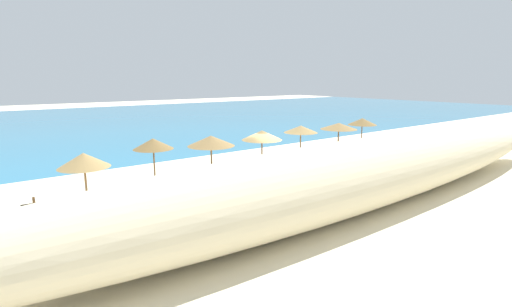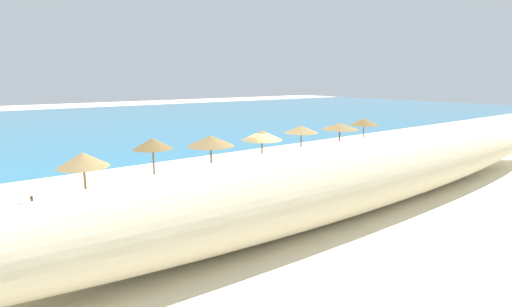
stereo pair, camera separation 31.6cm
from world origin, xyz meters
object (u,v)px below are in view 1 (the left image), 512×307
at_px(lounge_chair_1, 269,167).
at_px(wooden_signpost, 36,215).
at_px(beach_umbrella_3, 262,135).
at_px(beach_umbrella_2, 211,141).
at_px(lounge_chair_0, 220,177).
at_px(beach_ball, 346,164).
at_px(beach_umbrella_5, 339,126).
at_px(beach_umbrella_6, 362,122).
at_px(beach_umbrella_4, 301,129).
at_px(beach_umbrella_1, 153,144).
at_px(beach_umbrella_0, 84,160).

distance_m(lounge_chair_1, wooden_signpost, 13.14).
bearing_deg(beach_umbrella_3, beach_umbrella_2, 179.12).
bearing_deg(lounge_chair_0, beach_ball, -90.40).
height_order(beach_umbrella_5, lounge_chair_0, beach_umbrella_5).
relative_size(beach_umbrella_6, lounge_chair_1, 1.97).
bearing_deg(beach_umbrella_4, beach_umbrella_5, -2.17).
bearing_deg(beach_umbrella_1, beach_umbrella_4, -0.64).
distance_m(beach_umbrella_1, beach_umbrella_6, 17.58).
relative_size(beach_umbrella_0, beach_umbrella_3, 0.95).
bearing_deg(beach_umbrella_1, wooden_signpost, -149.87).
distance_m(beach_umbrella_0, beach_umbrella_2, 6.82).
relative_size(beach_umbrella_0, beach_umbrella_5, 0.94).
height_order(beach_umbrella_3, beach_umbrella_6, beach_umbrella_6).
xyz_separation_m(beach_umbrella_2, beach_umbrella_6, (14.25, 0.41, 0.07)).
distance_m(beach_umbrella_4, beach_umbrella_5, 3.75).
bearing_deg(beach_umbrella_0, wooden_signpost, -129.25).
bearing_deg(beach_umbrella_4, beach_umbrella_6, 2.59).
height_order(beach_umbrella_0, beach_umbrella_2, beach_umbrella_2).
bearing_deg(beach_ball, beach_umbrella_5, 52.95).
bearing_deg(beach_umbrella_4, beach_umbrella_2, -179.32).
bearing_deg(beach_umbrella_5, beach_umbrella_6, 7.79).
distance_m(beach_umbrella_3, wooden_signpost, 13.32).
distance_m(beach_umbrella_4, lounge_chair_1, 4.07).
xyz_separation_m(beach_umbrella_2, beach_ball, (9.31, -2.11, -2.24)).
distance_m(beach_umbrella_0, beach_umbrella_4, 13.93).
xyz_separation_m(lounge_chair_1, beach_ball, (5.66, -1.39, -0.32)).
xyz_separation_m(beach_umbrella_4, beach_umbrella_6, (7.14, 0.32, -0.00)).
relative_size(beach_umbrella_2, beach_ball, 11.00).
bearing_deg(beach_umbrella_0, lounge_chair_1, -2.50).
distance_m(beach_umbrella_0, beach_umbrella_6, 21.08).
relative_size(beach_umbrella_1, beach_ball, 11.55).
bearing_deg(lounge_chair_1, beach_umbrella_5, -75.90).
bearing_deg(beach_umbrella_2, beach_umbrella_1, 176.54).
xyz_separation_m(beach_umbrella_6, wooden_signpost, (-23.49, -3.63, -1.41)).
bearing_deg(beach_umbrella_1, beach_umbrella_5, -1.05).
distance_m(beach_umbrella_2, beach_umbrella_5, 10.86).
bearing_deg(beach_umbrella_1, lounge_chair_0, -19.39).
height_order(lounge_chair_0, beach_ball, lounge_chair_0).
relative_size(beach_umbrella_1, lounge_chair_0, 1.73).
bearing_deg(beach_umbrella_4, lounge_chair_1, -166.88).
distance_m(beach_umbrella_4, beach_umbrella_6, 7.15).
bearing_deg(beach_umbrella_5, lounge_chair_0, -175.37).
relative_size(beach_umbrella_4, lounge_chair_0, 1.66).
height_order(beach_umbrella_5, wooden_signpost, beach_umbrella_5).
relative_size(beach_umbrella_6, wooden_signpost, 1.59).
height_order(beach_umbrella_4, beach_ball, beach_umbrella_4).
xyz_separation_m(beach_umbrella_5, wooden_signpost, (-20.09, -3.17, -1.35)).
xyz_separation_m(lounge_chair_0, wooden_signpost, (-9.16, -2.28, 0.56)).
bearing_deg(beach_ball, wooden_signpost, -176.54).
bearing_deg(beach_umbrella_6, wooden_signpost, -171.20).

